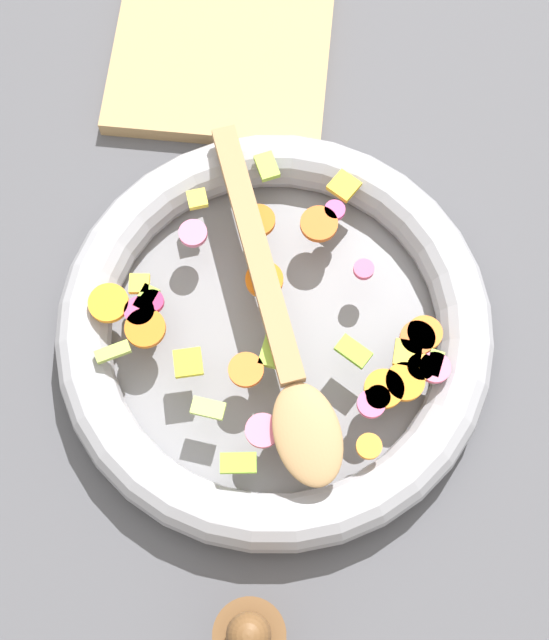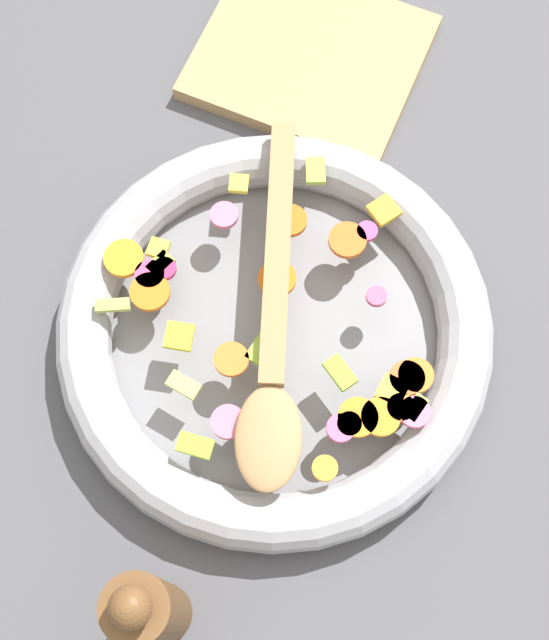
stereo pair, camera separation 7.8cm
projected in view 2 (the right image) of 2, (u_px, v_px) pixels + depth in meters
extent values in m
plane|color=#4C4C51|center=(274.00, 338.00, 0.83)|extent=(4.00, 4.00, 0.00)
cylinder|color=slate|center=(274.00, 336.00, 0.82)|extent=(0.34, 0.34, 0.01)
torus|color=#9E9EA5|center=(274.00, 329.00, 0.80)|extent=(0.39, 0.39, 0.05)
cylinder|color=#DB5F14|center=(290.00, 221.00, 0.81)|extent=(0.03, 0.03, 0.01)
cylinder|color=orange|center=(401.00, 408.00, 0.75)|extent=(0.03, 0.03, 0.01)
cylinder|color=orange|center=(122.00, 262.00, 0.79)|extent=(0.05, 0.05, 0.01)
cylinder|color=#D45E26|center=(407.00, 378.00, 0.76)|extent=(0.04, 0.04, 0.01)
cylinder|color=#D75E1E|center=(347.00, 240.00, 0.80)|extent=(0.05, 0.05, 0.01)
cylinder|color=orange|center=(150.00, 292.00, 0.78)|extent=(0.04, 0.04, 0.01)
cylinder|color=orange|center=(277.00, 279.00, 0.79)|extent=(0.04, 0.04, 0.01)
cylinder|color=orange|center=(381.00, 417.00, 0.75)|extent=(0.04, 0.04, 0.01)
cylinder|color=orange|center=(325.00, 468.00, 0.73)|extent=(0.03, 0.03, 0.01)
cylinder|color=orange|center=(358.00, 417.00, 0.75)|extent=(0.05, 0.05, 0.01)
cylinder|color=orange|center=(231.00, 359.00, 0.76)|extent=(0.03, 0.03, 0.01)
cylinder|color=orange|center=(415.00, 377.00, 0.76)|extent=(0.04, 0.04, 0.01)
cylinder|color=orange|center=(349.00, 424.00, 0.75)|extent=(0.03, 0.03, 0.01)
cube|color=#99C33E|center=(258.00, 347.00, 0.77)|extent=(0.02, 0.03, 0.01)
cube|color=#9DCE4A|center=(415.00, 408.00, 0.75)|extent=(0.02, 0.03, 0.01)
cube|color=#98CC3F|center=(160.00, 264.00, 0.79)|extent=(0.02, 0.03, 0.01)
cube|color=#89BC32|center=(195.00, 446.00, 0.74)|extent=(0.03, 0.02, 0.01)
cube|color=#A5D343|center=(315.00, 171.00, 0.82)|extent=(0.03, 0.03, 0.01)
cube|color=#84C132|center=(340.00, 373.00, 0.76)|extent=(0.03, 0.03, 0.01)
cube|color=#A4BA50|center=(113.00, 305.00, 0.78)|extent=(0.03, 0.02, 0.01)
cube|color=#B5D161|center=(184.00, 385.00, 0.76)|extent=(0.03, 0.02, 0.01)
cylinder|color=#E24678|center=(150.00, 275.00, 0.79)|extent=(0.04, 0.04, 0.01)
cylinder|color=pink|center=(224.00, 215.00, 0.81)|extent=(0.04, 0.04, 0.01)
cylinder|color=#EC668A|center=(414.00, 412.00, 0.75)|extent=(0.03, 0.03, 0.01)
cylinder|color=#DF6D8B|center=(233.00, 424.00, 0.75)|extent=(0.03, 0.03, 0.01)
cylinder|color=#E55785|center=(341.00, 428.00, 0.74)|extent=(0.03, 0.03, 0.01)
cylinder|color=#D04181|center=(367.00, 231.00, 0.80)|extent=(0.02, 0.02, 0.01)
cylinder|color=#E64D74|center=(376.00, 296.00, 0.78)|extent=(0.03, 0.03, 0.01)
cylinder|color=#C92C5F|center=(165.00, 269.00, 0.79)|extent=(0.03, 0.03, 0.01)
cube|color=yellow|center=(392.00, 390.00, 0.75)|extent=(0.03, 0.03, 0.01)
cube|color=yellow|center=(384.00, 210.00, 0.81)|extent=(0.03, 0.03, 0.01)
cube|color=yellow|center=(179.00, 336.00, 0.77)|extent=(0.03, 0.03, 0.01)
cube|color=yellow|center=(158.00, 249.00, 0.80)|extent=(0.02, 0.02, 0.01)
cube|color=yellow|center=(239.00, 184.00, 0.82)|extent=(0.02, 0.02, 0.01)
cube|color=#A87F51|center=(278.00, 248.00, 0.79)|extent=(0.11, 0.24, 0.01)
ellipsoid|color=#A87F51|center=(268.00, 438.00, 0.73)|extent=(0.08, 0.10, 0.01)
cylinder|color=brown|center=(150.00, 611.00, 0.67)|extent=(0.05, 0.05, 0.17)
sphere|color=brown|center=(130.00, 608.00, 0.57)|extent=(0.03, 0.03, 0.03)
cube|color=tan|center=(309.00, 57.00, 0.92)|extent=(0.22, 0.19, 0.02)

